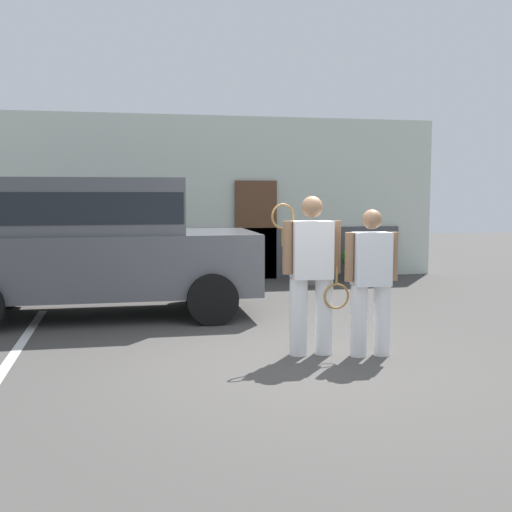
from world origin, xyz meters
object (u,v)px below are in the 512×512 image
tennis_player_man (311,273)px  potted_plant_secondary (356,260)px  tennis_player_woman (370,281)px  potted_plant_by_porch (316,261)px  parked_suv (93,240)px

tennis_player_man → potted_plant_secondary: bearing=-112.7°
tennis_player_woman → potted_plant_secondary: tennis_player_woman is taller
tennis_player_man → potted_plant_by_porch: 5.67m
tennis_player_man → potted_plant_by_porch: (1.74, 5.38, -0.47)m
tennis_player_man → tennis_player_woman: (0.63, -0.19, -0.09)m
parked_suv → tennis_player_woman: size_ratio=2.79×
parked_suv → tennis_player_man: 3.80m
tennis_player_man → tennis_player_woman: bearing=165.7°
tennis_player_man → tennis_player_woman: size_ratio=1.09×
tennis_player_man → potted_plant_secondary: size_ratio=2.29×
tennis_player_man → potted_plant_secondary: 6.35m
parked_suv → tennis_player_man: bearing=-47.9°
potted_plant_secondary → tennis_player_woman: bearing=-109.3°
tennis_player_woman → potted_plant_by_porch: tennis_player_woman is taller
potted_plant_by_porch → potted_plant_secondary: (0.97, 0.34, -0.04)m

